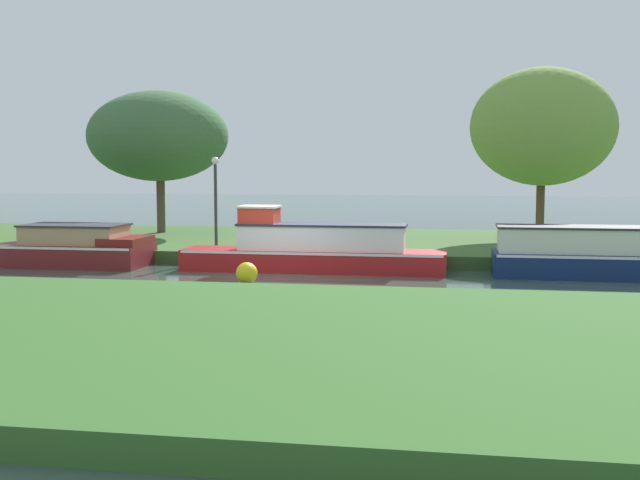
{
  "coord_description": "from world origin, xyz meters",
  "views": [
    {
      "loc": [
        4.7,
        -21.19,
        3.04
      ],
      "look_at": [
        0.87,
        1.2,
        0.9
      ],
      "focal_mm": 44.54,
      "sensor_mm": 36.0,
      "label": 1
    }
  ],
  "objects_px": {
    "lamp_post": "(216,191)",
    "mooring_post_near": "(391,246)",
    "maroon_barge": "(79,247)",
    "willow_tree_centre": "(543,127)",
    "red_narrowboat": "(314,250)",
    "willow_tree_left": "(158,136)",
    "mooring_post_far": "(67,238)",
    "channel_buoy": "(247,273)",
    "navy_cruiser": "(591,255)"
  },
  "relations": [
    {
      "from": "willow_tree_left",
      "to": "channel_buoy",
      "type": "xyz_separation_m",
      "value": [
        6.18,
        -9.9,
        -3.89
      ]
    },
    {
      "from": "mooring_post_far",
      "to": "channel_buoy",
      "type": "height_order",
      "value": "mooring_post_far"
    },
    {
      "from": "navy_cruiser",
      "to": "mooring_post_near",
      "type": "height_order",
      "value": "navy_cruiser"
    },
    {
      "from": "lamp_post",
      "to": "mooring_post_near",
      "type": "bearing_deg",
      "value": -10.09
    },
    {
      "from": "willow_tree_left",
      "to": "channel_buoy",
      "type": "distance_m",
      "value": 12.3
    },
    {
      "from": "maroon_barge",
      "to": "willow_tree_left",
      "type": "height_order",
      "value": "willow_tree_left"
    },
    {
      "from": "maroon_barge",
      "to": "willow_tree_centre",
      "type": "distance_m",
      "value": 16.53
    },
    {
      "from": "channel_buoy",
      "to": "navy_cruiser",
      "type": "bearing_deg",
      "value": 17.29
    },
    {
      "from": "red_narrowboat",
      "to": "willow_tree_left",
      "type": "xyz_separation_m",
      "value": [
        -7.43,
        7.11,
        3.56
      ]
    },
    {
      "from": "maroon_barge",
      "to": "channel_buoy",
      "type": "xyz_separation_m",
      "value": [
        6.01,
        -2.78,
        -0.27
      ]
    },
    {
      "from": "willow_tree_left",
      "to": "lamp_post",
      "type": "bearing_deg",
      "value": -52.03
    },
    {
      "from": "mooring_post_near",
      "to": "mooring_post_far",
      "type": "bearing_deg",
      "value": 180.0
    },
    {
      "from": "red_narrowboat",
      "to": "channel_buoy",
      "type": "xyz_separation_m",
      "value": [
        -1.25,
        -2.78,
        -0.33
      ]
    },
    {
      "from": "navy_cruiser",
      "to": "willow_tree_centre",
      "type": "height_order",
      "value": "willow_tree_centre"
    },
    {
      "from": "red_narrowboat",
      "to": "mooring_post_near",
      "type": "height_order",
      "value": "red_narrowboat"
    },
    {
      "from": "channel_buoy",
      "to": "mooring_post_far",
      "type": "bearing_deg",
      "value": 150.48
    },
    {
      "from": "red_narrowboat",
      "to": "mooring_post_far",
      "type": "bearing_deg",
      "value": 171.81
    },
    {
      "from": "channel_buoy",
      "to": "willow_tree_left",
      "type": "bearing_deg",
      "value": 121.97
    },
    {
      "from": "willow_tree_left",
      "to": "channel_buoy",
      "type": "height_order",
      "value": "willow_tree_left"
    },
    {
      "from": "maroon_barge",
      "to": "mooring_post_far",
      "type": "distance_m",
      "value": 1.57
    },
    {
      "from": "mooring_post_near",
      "to": "mooring_post_far",
      "type": "xyz_separation_m",
      "value": [
        -10.42,
        0.0,
        0.08
      ]
    },
    {
      "from": "navy_cruiser",
      "to": "channel_buoy",
      "type": "relative_size",
      "value": 10.11
    },
    {
      "from": "maroon_barge",
      "to": "mooring_post_far",
      "type": "bearing_deg",
      "value": 130.31
    },
    {
      "from": "navy_cruiser",
      "to": "mooring_post_far",
      "type": "distance_m",
      "value": 16.01
    },
    {
      "from": "willow_tree_left",
      "to": "mooring_post_far",
      "type": "xyz_separation_m",
      "value": [
        -0.84,
        -5.92,
        -3.43
      ]
    },
    {
      "from": "mooring_post_near",
      "to": "willow_tree_left",
      "type": "bearing_deg",
      "value": 148.26
    },
    {
      "from": "maroon_barge",
      "to": "mooring_post_far",
      "type": "xyz_separation_m",
      "value": [
        -1.01,
        1.19,
        0.18
      ]
    },
    {
      "from": "red_narrowboat",
      "to": "navy_cruiser",
      "type": "height_order",
      "value": "red_narrowboat"
    },
    {
      "from": "maroon_barge",
      "to": "mooring_post_near",
      "type": "bearing_deg",
      "value": 7.21
    },
    {
      "from": "navy_cruiser",
      "to": "willow_tree_left",
      "type": "xyz_separation_m",
      "value": [
        -15.12,
        7.11,
        3.56
      ]
    },
    {
      "from": "willow_tree_centre",
      "to": "channel_buoy",
      "type": "xyz_separation_m",
      "value": [
        -8.32,
        -10.04,
        -4.14
      ]
    },
    {
      "from": "mooring_post_near",
      "to": "navy_cruiser",
      "type": "bearing_deg",
      "value": -12.11
    },
    {
      "from": "lamp_post",
      "to": "mooring_post_near",
      "type": "xyz_separation_m",
      "value": [
        5.75,
        -1.02,
        -1.58
      ]
    },
    {
      "from": "lamp_post",
      "to": "channel_buoy",
      "type": "height_order",
      "value": "lamp_post"
    },
    {
      "from": "lamp_post",
      "to": "channel_buoy",
      "type": "relative_size",
      "value": 5.2
    },
    {
      "from": "mooring_post_near",
      "to": "willow_tree_centre",
      "type": "bearing_deg",
      "value": 50.95
    },
    {
      "from": "maroon_barge",
      "to": "channel_buoy",
      "type": "relative_size",
      "value": 7.75
    },
    {
      "from": "maroon_barge",
      "to": "willow_tree_centre",
      "type": "bearing_deg",
      "value": 26.87
    },
    {
      "from": "maroon_barge",
      "to": "mooring_post_near",
      "type": "distance_m",
      "value": 9.48
    },
    {
      "from": "red_narrowboat",
      "to": "channel_buoy",
      "type": "height_order",
      "value": "red_narrowboat"
    },
    {
      "from": "lamp_post",
      "to": "red_narrowboat",
      "type": "bearing_deg",
      "value": -31.54
    },
    {
      "from": "navy_cruiser",
      "to": "mooring_post_near",
      "type": "distance_m",
      "value": 5.67
    },
    {
      "from": "red_narrowboat",
      "to": "lamp_post",
      "type": "bearing_deg",
      "value": 148.46
    },
    {
      "from": "red_narrowboat",
      "to": "lamp_post",
      "type": "height_order",
      "value": "lamp_post"
    },
    {
      "from": "willow_tree_centre",
      "to": "lamp_post",
      "type": "height_order",
      "value": "willow_tree_centre"
    },
    {
      "from": "willow_tree_left",
      "to": "mooring_post_far",
      "type": "distance_m",
      "value": 6.9
    },
    {
      "from": "navy_cruiser",
      "to": "channel_buoy",
      "type": "height_order",
      "value": "navy_cruiser"
    },
    {
      "from": "maroon_barge",
      "to": "channel_buoy",
      "type": "bearing_deg",
      "value": -24.86
    },
    {
      "from": "maroon_barge",
      "to": "mooring_post_near",
      "type": "height_order",
      "value": "maroon_barge"
    },
    {
      "from": "red_narrowboat",
      "to": "willow_tree_left",
      "type": "bearing_deg",
      "value": 136.24
    }
  ]
}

